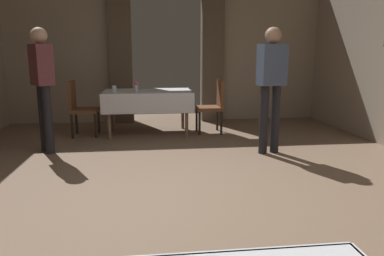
{
  "coord_description": "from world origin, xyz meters",
  "views": [
    {
      "loc": [
        -0.39,
        -3.33,
        1.37
      ],
      "look_at": [
        0.09,
        0.64,
        0.55
      ],
      "focal_mm": 33.91,
      "sensor_mm": 36.0,
      "label": 1
    }
  ],
  "objects_px": {
    "glass_mid_b": "(114,89)",
    "flower_vase_mid": "(136,86)",
    "person_diner_standing_aside": "(42,80)",
    "chair_mid_right": "(213,104)",
    "person_waiter_by_doorway": "(271,80)",
    "dining_table_mid": "(148,96)",
    "chair_mid_left": "(80,106)"
  },
  "relations": [
    {
      "from": "flower_vase_mid",
      "to": "glass_mid_b",
      "type": "height_order",
      "value": "flower_vase_mid"
    },
    {
      "from": "chair_mid_left",
      "to": "flower_vase_mid",
      "type": "height_order",
      "value": "chair_mid_left"
    },
    {
      "from": "chair_mid_right",
      "to": "person_diner_standing_aside",
      "type": "distance_m",
      "value": 2.8
    },
    {
      "from": "person_waiter_by_doorway",
      "to": "dining_table_mid",
      "type": "bearing_deg",
      "value": 138.27
    },
    {
      "from": "chair_mid_right",
      "to": "glass_mid_b",
      "type": "bearing_deg",
      "value": -175.5
    },
    {
      "from": "person_waiter_by_doorway",
      "to": "person_diner_standing_aside",
      "type": "xyz_separation_m",
      "value": [
        -3.1,
        0.41,
        0.0
      ]
    },
    {
      "from": "person_waiter_by_doorway",
      "to": "glass_mid_b",
      "type": "bearing_deg",
      "value": 149.89
    },
    {
      "from": "flower_vase_mid",
      "to": "glass_mid_b",
      "type": "relative_size",
      "value": 1.58
    },
    {
      "from": "person_waiter_by_doorway",
      "to": "person_diner_standing_aside",
      "type": "relative_size",
      "value": 1.0
    },
    {
      "from": "person_waiter_by_doorway",
      "to": "flower_vase_mid",
      "type": "bearing_deg",
      "value": 144.5
    },
    {
      "from": "chair_mid_left",
      "to": "person_diner_standing_aside",
      "type": "relative_size",
      "value": 0.54
    },
    {
      "from": "flower_vase_mid",
      "to": "person_diner_standing_aside",
      "type": "bearing_deg",
      "value": -143.37
    },
    {
      "from": "dining_table_mid",
      "to": "chair_mid_left",
      "type": "distance_m",
      "value": 1.15
    },
    {
      "from": "chair_mid_left",
      "to": "flower_vase_mid",
      "type": "xyz_separation_m",
      "value": [
        0.95,
        -0.1,
        0.33
      ]
    },
    {
      "from": "glass_mid_b",
      "to": "flower_vase_mid",
      "type": "bearing_deg",
      "value": 6.41
    },
    {
      "from": "dining_table_mid",
      "to": "chair_mid_right",
      "type": "distance_m",
      "value": 1.15
    },
    {
      "from": "flower_vase_mid",
      "to": "person_waiter_by_doorway",
      "type": "distance_m",
      "value": 2.3
    },
    {
      "from": "dining_table_mid",
      "to": "flower_vase_mid",
      "type": "height_order",
      "value": "flower_vase_mid"
    },
    {
      "from": "person_diner_standing_aside",
      "to": "chair_mid_right",
      "type": "bearing_deg",
      "value": 21.54
    },
    {
      "from": "chair_mid_right",
      "to": "person_waiter_by_doorway",
      "type": "distance_m",
      "value": 1.6
    },
    {
      "from": "person_diner_standing_aside",
      "to": "person_waiter_by_doorway",
      "type": "bearing_deg",
      "value": -7.53
    },
    {
      "from": "chair_mid_left",
      "to": "person_diner_standing_aside",
      "type": "bearing_deg",
      "value": -105.63
    },
    {
      "from": "chair_mid_left",
      "to": "person_waiter_by_doorway",
      "type": "xyz_separation_m",
      "value": [
        2.82,
        -1.43,
        0.51
      ]
    },
    {
      "from": "dining_table_mid",
      "to": "chair_mid_right",
      "type": "bearing_deg",
      "value": -3.66
    },
    {
      "from": "chair_mid_left",
      "to": "chair_mid_right",
      "type": "relative_size",
      "value": 1.0
    },
    {
      "from": "chair_mid_right",
      "to": "flower_vase_mid",
      "type": "relative_size",
      "value": 5.25
    },
    {
      "from": "person_waiter_by_doorway",
      "to": "chair_mid_left",
      "type": "bearing_deg",
      "value": 153.08
    },
    {
      "from": "glass_mid_b",
      "to": "person_waiter_by_doorway",
      "type": "distance_m",
      "value": 2.58
    },
    {
      "from": "glass_mid_b",
      "to": "person_waiter_by_doorway",
      "type": "relative_size",
      "value": 0.07
    },
    {
      "from": "flower_vase_mid",
      "to": "person_waiter_by_doorway",
      "type": "bearing_deg",
      "value": -35.5
    },
    {
      "from": "chair_mid_left",
      "to": "flower_vase_mid",
      "type": "distance_m",
      "value": 1.01
    },
    {
      "from": "person_waiter_by_doorway",
      "to": "chair_mid_right",
      "type": "bearing_deg",
      "value": 110.68
    }
  ]
}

